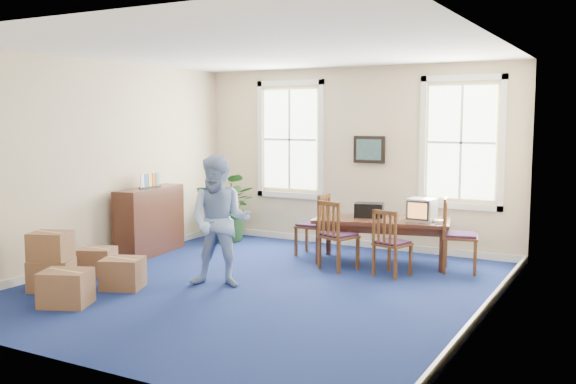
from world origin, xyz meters
The scene contains 25 objects.
floor centered at (0.00, 0.00, 0.00)m, with size 6.50×6.50×0.00m, color navy.
ceiling centered at (0.00, 0.00, 3.20)m, with size 6.50×6.50×0.00m, color white.
wall_back centered at (0.00, 3.25, 1.60)m, with size 6.50×6.50×0.00m, color beige.
wall_front centered at (0.00, -3.25, 1.60)m, with size 6.50×6.50×0.00m, color beige.
wall_left centered at (-3.00, 0.00, 1.60)m, with size 6.50×6.50×0.00m, color beige.
wall_right centered at (3.00, 0.00, 1.60)m, with size 6.50×6.50×0.00m, color beige.
baseboard_back centered at (0.00, 3.22, 0.06)m, with size 6.00×0.04×0.12m, color white.
baseboard_left centered at (-2.97, 0.00, 0.06)m, with size 0.04×6.50×0.12m, color white.
baseboard_right centered at (2.97, 0.00, 0.06)m, with size 0.04×6.50×0.12m, color white.
window_left centered at (-1.30, 3.23, 1.90)m, with size 1.40×0.12×2.20m, color white, non-canonical shape.
window_right centered at (1.90, 3.23, 1.90)m, with size 1.40×0.12×2.20m, color white, non-canonical shape.
wall_picture centered at (0.30, 3.20, 1.75)m, with size 0.58×0.06×0.48m, color black, non-canonical shape.
conference_table centered at (0.95, 2.16, 0.36)m, with size 2.10×0.96×0.72m, color #482519, non-canonical shape.
crt_tv centered at (1.57, 2.21, 0.89)m, with size 0.39×0.42×0.35m, color #B7B7BC, non-canonical shape.
game_console centered at (1.85, 2.16, 0.74)m, with size 0.14×0.18×0.04m, color white.
equipment_bag centered at (0.71, 2.21, 0.83)m, with size 0.45×0.29×0.23m, color black.
chair_near_left centered at (0.52, 1.45, 0.53)m, with size 0.48×0.48×1.06m, color brown, non-canonical shape.
chair_near_right centered at (1.38, 1.45, 0.49)m, with size 0.44×0.44×0.99m, color brown, non-canonical shape.
chair_end_left centered at (-0.30, 2.16, 0.52)m, with size 0.46×0.46×1.04m, color brown, non-canonical shape.
chair_end_right centered at (2.19, 2.16, 0.56)m, with size 0.50×0.50×1.12m, color brown, non-canonical shape.
man centered at (-0.49, -0.25, 0.90)m, with size 0.88×0.68×1.80m, color #91AFE0.
credenza centered at (-2.75, 0.92, 0.59)m, with size 0.43×1.49×1.17m, color #482519.
brochure_rack centered at (-2.73, 0.92, 1.30)m, with size 0.10×0.58×0.26m, color #99999E, non-canonical shape.
potted_plant centered at (-2.21, 2.55, 0.66)m, with size 1.19×1.03×1.32m, color #21481C.
cardboard_boxes centered at (-2.15, -1.41, 0.42)m, with size 1.45×1.45×0.83m, color #8F613F, non-canonical shape.
Camera 1 is at (4.47, -7.36, 2.29)m, focal length 40.00 mm.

